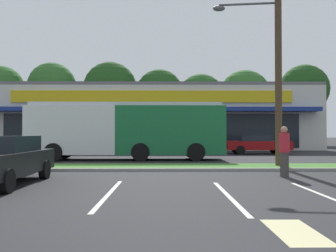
{
  "coord_description": "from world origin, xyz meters",
  "views": [
    {
      "loc": [
        -1.26,
        -2.19,
        1.55
      ],
      "look_at": [
        -1.08,
        18.1,
        1.93
      ],
      "focal_mm": 39.58,
      "sensor_mm": 36.0,
      "label": 1
    }
  ],
  "objects_px": {
    "car_4": "(41,144)",
    "pedestrian_near_bench": "(284,151)",
    "car_3": "(257,144)",
    "city_bus": "(127,129)",
    "bus_stop_bench": "(17,160)",
    "utility_pole": "(275,45)"
  },
  "relations": [
    {
      "from": "city_bus",
      "to": "car_4",
      "type": "height_order",
      "value": "city_bus"
    },
    {
      "from": "city_bus",
      "to": "car_3",
      "type": "distance_m",
      "value": 10.69
    },
    {
      "from": "car_3",
      "to": "car_4",
      "type": "bearing_deg",
      "value": -178.44
    },
    {
      "from": "pedestrian_near_bench",
      "to": "bus_stop_bench",
      "type": "bearing_deg",
      "value": -9.65
    },
    {
      "from": "city_bus",
      "to": "bus_stop_bench",
      "type": "bearing_deg",
      "value": 62.19
    },
    {
      "from": "bus_stop_bench",
      "to": "pedestrian_near_bench",
      "type": "bearing_deg",
      "value": 172.13
    },
    {
      "from": "utility_pole",
      "to": "car_4",
      "type": "height_order",
      "value": "utility_pole"
    },
    {
      "from": "utility_pole",
      "to": "car_4",
      "type": "distance_m",
      "value": 17.88
    },
    {
      "from": "bus_stop_bench",
      "to": "car_3",
      "type": "bearing_deg",
      "value": -134.52
    },
    {
      "from": "bus_stop_bench",
      "to": "car_3",
      "type": "height_order",
      "value": "car_3"
    },
    {
      "from": "city_bus",
      "to": "pedestrian_near_bench",
      "type": "relative_size",
      "value": 6.25
    },
    {
      "from": "car_4",
      "to": "city_bus",
      "type": "bearing_deg",
      "value": -38.32
    },
    {
      "from": "car_3",
      "to": "city_bus",
      "type": "bearing_deg",
      "value": -147.27
    },
    {
      "from": "utility_pole",
      "to": "city_bus",
      "type": "xyz_separation_m",
      "value": [
        -7.06,
        5.04,
        -3.67
      ]
    },
    {
      "from": "car_4",
      "to": "pedestrian_near_bench",
      "type": "bearing_deg",
      "value": -46.09
    },
    {
      "from": "car_3",
      "to": "pedestrian_near_bench",
      "type": "height_order",
      "value": "pedestrian_near_bench"
    },
    {
      "from": "car_3",
      "to": "bus_stop_bench",
      "type": "bearing_deg",
      "value": -134.52
    },
    {
      "from": "car_4",
      "to": "pedestrian_near_bench",
      "type": "distance_m",
      "value": 18.93
    },
    {
      "from": "city_bus",
      "to": "bus_stop_bench",
      "type": "distance_m",
      "value": 7.89
    },
    {
      "from": "bus_stop_bench",
      "to": "car_3",
      "type": "distance_m",
      "value": 17.8
    },
    {
      "from": "city_bus",
      "to": "car_4",
      "type": "xyz_separation_m",
      "value": [
        -6.74,
        5.33,
        -1.01
      ]
    },
    {
      "from": "car_3",
      "to": "car_4",
      "type": "xyz_separation_m",
      "value": [
        -15.69,
        -0.43,
        0.04
      ]
    }
  ]
}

